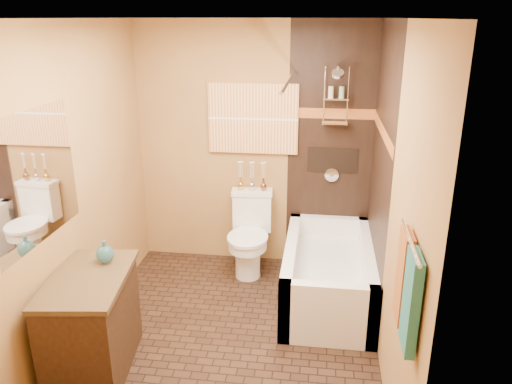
% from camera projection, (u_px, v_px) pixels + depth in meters
% --- Properties ---
extents(floor, '(3.00, 3.00, 0.00)m').
position_uv_depth(floor, '(229.00, 340.00, 4.10)').
color(floor, black).
rests_on(floor, ground).
extents(wall_left, '(0.02, 3.00, 2.50)m').
position_uv_depth(wall_left, '(73.00, 190.00, 3.84)').
color(wall_left, '#A87D41').
rests_on(wall_left, floor).
extents(wall_right, '(0.02, 3.00, 2.50)m').
position_uv_depth(wall_right, '(392.00, 205.00, 3.53)').
color(wall_right, '#A87D41').
rests_on(wall_right, floor).
extents(wall_back, '(2.40, 0.02, 2.50)m').
position_uv_depth(wall_back, '(254.00, 147.00, 5.09)').
color(wall_back, '#A87D41').
rests_on(wall_back, floor).
extents(wall_front, '(2.40, 0.02, 2.50)m').
position_uv_depth(wall_front, '(163.00, 308.00, 2.28)').
color(wall_front, '#A87D41').
rests_on(wall_front, floor).
extents(ceiling, '(3.00, 3.00, 0.00)m').
position_uv_depth(ceiling, '(222.00, 18.00, 3.27)').
color(ceiling, silver).
rests_on(ceiling, wall_back).
extents(alcove_tile_back, '(0.85, 0.01, 2.50)m').
position_uv_depth(alcove_tile_back, '(330.00, 150.00, 4.98)').
color(alcove_tile_back, black).
rests_on(alcove_tile_back, wall_back).
extents(alcove_tile_right, '(0.01, 1.50, 2.50)m').
position_uv_depth(alcove_tile_right, '(380.00, 174.00, 4.23)').
color(alcove_tile_right, black).
rests_on(alcove_tile_right, wall_right).
extents(mosaic_band_back, '(0.85, 0.01, 0.10)m').
position_uv_depth(mosaic_band_back, '(332.00, 114.00, 4.84)').
color(mosaic_band_back, '#9A421C').
rests_on(mosaic_band_back, alcove_tile_back).
extents(mosaic_band_right, '(0.01, 1.50, 0.10)m').
position_uv_depth(mosaic_band_right, '(382.00, 131.00, 4.11)').
color(mosaic_band_right, '#9A421C').
rests_on(mosaic_band_right, alcove_tile_right).
extents(alcove_niche, '(0.50, 0.01, 0.25)m').
position_uv_depth(alcove_niche, '(332.00, 160.00, 5.00)').
color(alcove_niche, black).
rests_on(alcove_niche, alcove_tile_back).
extents(shower_fixtures, '(0.24, 0.33, 1.16)m').
position_uv_depth(shower_fixtures, '(335.00, 111.00, 4.73)').
color(shower_fixtures, silver).
rests_on(shower_fixtures, floor).
extents(curtain_rod, '(0.03, 1.55, 0.03)m').
position_uv_depth(curtain_rod, '(289.00, 80.00, 4.08)').
color(curtain_rod, silver).
rests_on(curtain_rod, wall_back).
extents(towel_bar, '(0.02, 0.55, 0.02)m').
position_uv_depth(towel_bar, '(411.00, 241.00, 2.49)').
color(towel_bar, silver).
rests_on(towel_bar, wall_right).
extents(towel_teal, '(0.05, 0.22, 0.52)m').
position_uv_depth(towel_teal, '(411.00, 302.00, 2.46)').
color(towel_teal, '#1D635C').
rests_on(towel_teal, towel_bar).
extents(towel_rust, '(0.05, 0.22, 0.52)m').
position_uv_depth(towel_rust, '(404.00, 277.00, 2.70)').
color(towel_rust, brown).
rests_on(towel_rust, towel_bar).
extents(sunset_painting, '(0.90, 0.04, 0.70)m').
position_uv_depth(sunset_painting, '(253.00, 119.00, 4.96)').
color(sunset_painting, '#C86D2F').
rests_on(sunset_painting, wall_back).
extents(vanity_mirror, '(0.01, 1.00, 0.90)m').
position_uv_depth(vanity_mirror, '(36.00, 177.00, 3.31)').
color(vanity_mirror, white).
rests_on(vanity_mirror, wall_left).
extents(bathtub, '(0.80, 1.50, 0.55)m').
position_uv_depth(bathtub, '(328.00, 278.00, 4.62)').
color(bathtub, white).
rests_on(bathtub, floor).
extents(toilet, '(0.43, 0.63, 0.82)m').
position_uv_depth(toilet, '(250.00, 234.00, 5.09)').
color(toilet, white).
rests_on(toilet, floor).
extents(vanity, '(0.65, 0.94, 0.77)m').
position_uv_depth(vanity, '(92.00, 323.00, 3.65)').
color(vanity, black).
rests_on(vanity, floor).
extents(teal_bottle, '(0.15, 0.15, 0.21)m').
position_uv_depth(teal_bottle, '(105.00, 252.00, 3.70)').
color(teal_bottle, '#226068').
rests_on(teal_bottle, vanity).
extents(bud_vases, '(0.30, 0.06, 0.30)m').
position_uv_depth(bud_vases, '(252.00, 175.00, 5.07)').
color(bud_vases, gold).
rests_on(bud_vases, toilet).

